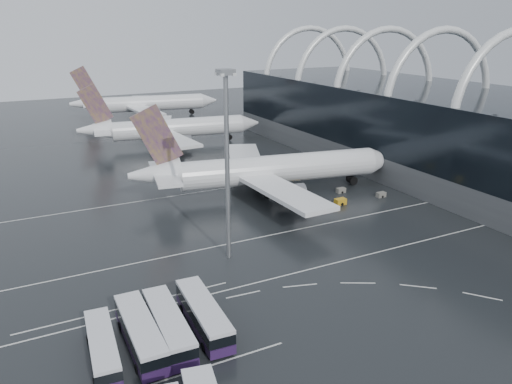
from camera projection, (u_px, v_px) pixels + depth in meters
name	position (u px, v px, depth m)	size (l,w,h in m)	color
ground	(286.00, 268.00, 75.62)	(420.00, 420.00, 0.00)	black
terminal	(473.00, 135.00, 115.47)	(42.00, 160.00, 34.90)	#525657
lane_marking_near	(293.00, 273.00, 73.93)	(120.00, 0.25, 0.01)	silver
lane_marking_mid	(251.00, 239.00, 85.75)	(120.00, 0.25, 0.01)	silver
lane_marking_far	(194.00, 193.00, 109.37)	(120.00, 0.25, 0.01)	silver
bus_bay_line_south	(165.00, 380.00, 51.76)	(28.00, 0.25, 0.01)	silver
bus_bay_line_north	(128.00, 307.00, 65.26)	(28.00, 0.25, 0.01)	silver
airliner_main	(267.00, 170.00, 107.72)	(60.43, 52.34, 20.51)	white
airliner_gate_b	(169.00, 129.00, 152.08)	(55.68, 49.63, 19.33)	white
airliner_gate_c	(144.00, 104.00, 197.74)	(57.48, 52.47, 20.48)	white
bus_row_near_a	(102.00, 347.00, 54.35)	(3.71, 12.32, 2.99)	#2D1645
bus_row_near_b	(140.00, 333.00, 56.58)	(3.54, 13.87, 3.40)	#2D1645
bus_row_near_c	(168.00, 325.00, 57.94)	(3.79, 13.83, 3.37)	#2D1645
bus_row_near_d	(204.00, 314.00, 60.18)	(3.86, 13.86, 3.38)	#2D1645
floodlight_mast	(227.00, 144.00, 73.48)	(2.23, 2.23, 29.12)	gray
gse_cart_belly_a	(340.00, 202.00, 102.10)	(2.32, 1.37, 1.27)	gold
gse_cart_belly_b	(341.00, 190.00, 109.35)	(1.98, 1.17, 1.08)	slate
gse_cart_belly_d	(381.00, 195.00, 106.59)	(1.95, 1.15, 1.06)	slate
gse_cart_belly_e	(296.00, 188.00, 110.93)	(2.06, 1.22, 1.12)	gold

